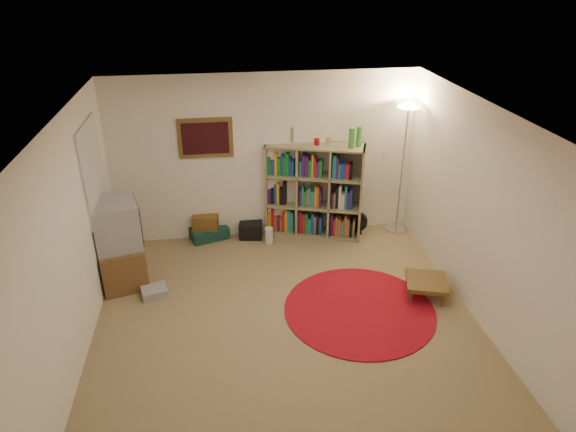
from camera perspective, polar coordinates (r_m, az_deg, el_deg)
name	(u,v)px	position (r m, az deg, el deg)	size (l,w,h in m)	color
room	(281,226)	(5.61, -0.75, -1.13)	(4.54, 4.54, 2.54)	#88734F
bookshelf	(313,192)	(7.83, 2.78, 2.73)	(1.51, 0.85, 1.75)	#87815A
floor_lamp	(407,126)	(7.75, 13.07, 9.76)	(0.51, 0.51, 2.06)	silver
floor_fan	(357,223)	(8.09, 7.65, -0.73)	(0.34, 0.22, 0.38)	black
tv_stand	(119,243)	(7.04, -18.25, -2.92)	(0.74, 0.91, 1.16)	brown
dvd_box	(154,291)	(6.88, -14.63, -8.11)	(0.37, 0.34, 0.11)	#9C9CA0
suitcase	(209,232)	(8.03, -8.78, -1.82)	(0.65, 0.52, 0.18)	#12332D
wicker_basket	(206,221)	(7.94, -9.14, -0.59)	(0.41, 0.33, 0.21)	brown
duffel_bag	(251,230)	(7.97, -4.16, -1.54)	(0.39, 0.34, 0.24)	black
paper_towel	(269,235)	(7.78, -2.12, -2.17)	(0.13, 0.13, 0.25)	white
red_rug	(359,309)	(6.49, 7.92, -10.24)	(1.86, 1.86, 0.02)	maroon
side_table	(427,282)	(6.81, 15.15, -7.14)	(0.63, 0.63, 0.23)	#533D1D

